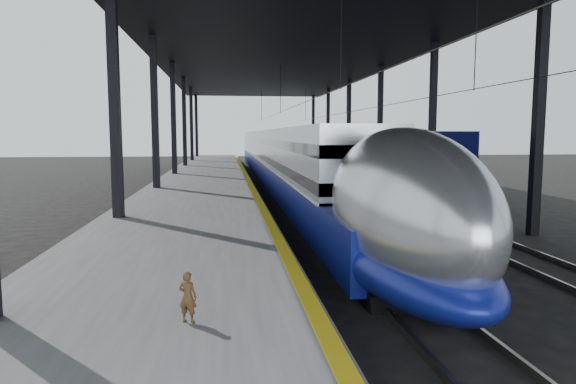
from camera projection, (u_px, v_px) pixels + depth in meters
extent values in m
plane|color=black|center=(306.00, 279.00, 13.66)|extent=(160.00, 160.00, 0.00)
cube|color=#4C4C4F|center=(204.00, 187.00, 32.91)|extent=(6.00, 80.00, 1.00)
cube|color=yellow|center=(248.00, 179.00, 33.19)|extent=(0.30, 80.00, 0.01)
cube|color=slate|center=(278.00, 192.00, 33.53)|extent=(0.08, 80.00, 0.16)
cube|color=slate|center=(300.00, 192.00, 33.70)|extent=(0.08, 80.00, 0.16)
cube|color=slate|center=(353.00, 191.00, 34.13)|extent=(0.08, 80.00, 0.16)
cube|color=slate|center=(374.00, 191.00, 34.31)|extent=(0.08, 80.00, 0.16)
cube|color=black|center=(115.00, 115.00, 17.39)|extent=(0.35, 0.35, 9.00)
cube|color=black|center=(539.00, 117.00, 19.24)|extent=(0.35, 0.35, 9.00)
cube|color=black|center=(155.00, 122.00, 27.26)|extent=(0.35, 0.35, 9.00)
cube|color=black|center=(432.00, 123.00, 29.11)|extent=(0.35, 0.35, 9.00)
cube|color=black|center=(174.00, 125.00, 37.12)|extent=(0.35, 0.35, 9.00)
cube|color=black|center=(380.00, 126.00, 38.97)|extent=(0.35, 0.35, 9.00)
cube|color=black|center=(184.00, 127.00, 46.99)|extent=(0.35, 0.35, 9.00)
cube|color=black|center=(349.00, 128.00, 48.84)|extent=(0.35, 0.35, 9.00)
cube|color=black|center=(192.00, 129.00, 56.85)|extent=(0.35, 0.35, 9.00)
cube|color=black|center=(328.00, 129.00, 58.70)|extent=(0.35, 0.35, 9.00)
cube|color=black|center=(197.00, 129.00, 66.72)|extent=(0.35, 0.35, 9.00)
cube|color=black|center=(313.00, 130.00, 68.57)|extent=(0.35, 0.35, 9.00)
cube|color=black|center=(287.00, 49.00, 32.58)|extent=(18.00, 75.00, 0.45)
cylinder|color=slate|center=(289.00, 109.00, 33.01)|extent=(0.03, 74.00, 0.03)
cylinder|color=slate|center=(364.00, 109.00, 33.62)|extent=(0.03, 74.00, 0.03)
cube|color=silver|center=(274.00, 154.00, 43.18)|extent=(2.80, 57.00, 3.87)
cube|color=navy|center=(276.00, 169.00, 41.83)|extent=(2.88, 62.00, 1.50)
cube|color=silver|center=(274.00, 159.00, 43.23)|extent=(2.90, 57.00, 0.10)
cube|color=black|center=(274.00, 141.00, 43.05)|extent=(2.84, 57.00, 0.41)
cube|color=black|center=(274.00, 154.00, 43.18)|extent=(2.84, 57.00, 0.41)
ellipsoid|color=silver|center=(401.00, 209.00, 12.12)|extent=(2.80, 8.40, 3.87)
ellipsoid|color=navy|center=(399.00, 255.00, 12.24)|extent=(2.88, 8.40, 1.64)
ellipsoid|color=black|center=(449.00, 188.00, 9.47)|extent=(1.45, 2.20, 0.87)
cube|color=black|center=(399.00, 287.00, 12.33)|extent=(2.13, 2.60, 0.40)
cube|color=black|center=(288.00, 190.00, 34.03)|extent=(2.13, 2.60, 0.40)
cube|color=#161C93|center=(381.00, 165.00, 30.27)|extent=(2.84, 18.00, 3.86)
cube|color=gray|center=(439.00, 177.00, 21.99)|extent=(2.89, 1.20, 3.91)
cube|color=black|center=(446.00, 157.00, 21.28)|extent=(1.73, 0.06, 0.86)
cube|color=#A90D1E|center=(445.00, 189.00, 21.43)|extent=(1.22, 0.06, 0.56)
cube|color=gray|center=(321.00, 154.00, 49.02)|extent=(2.84, 18.00, 3.86)
cube|color=gray|center=(295.00, 148.00, 67.76)|extent=(2.84, 18.00, 3.86)
cube|color=black|center=(417.00, 211.00, 24.56)|extent=(2.23, 2.40, 0.36)
cube|color=black|center=(327.00, 175.00, 46.26)|extent=(2.23, 2.40, 0.36)
imported|color=#493018|center=(188.00, 297.00, 7.76)|extent=(0.34, 0.28, 0.79)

